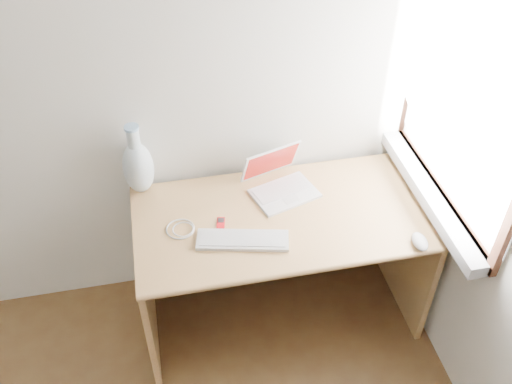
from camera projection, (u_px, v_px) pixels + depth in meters
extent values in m
cube|color=silver|center=(19.00, 83.00, 2.31)|extent=(3.50, 0.04, 2.60)
cube|color=white|center=(469.00, 90.00, 2.23)|extent=(0.01, 0.90, 1.00)
cube|color=#97979A|center=(429.00, 194.00, 2.57)|extent=(0.10, 0.96, 0.06)
cube|color=white|center=(453.00, 86.00, 2.20)|extent=(0.02, 0.84, 0.92)
cube|color=tan|center=(282.00, 217.00, 2.59)|extent=(1.34, 0.67, 0.03)
cube|color=tan|center=(147.00, 290.00, 2.73)|extent=(0.03, 0.63, 0.68)
cube|color=tan|center=(404.00, 249.00, 2.93)|extent=(0.03, 0.63, 0.68)
cube|color=tan|center=(266.00, 208.00, 2.99)|extent=(1.29, 0.03, 0.44)
cube|color=white|center=(285.00, 193.00, 2.68)|extent=(0.34, 0.28, 0.01)
cube|color=silver|center=(285.00, 192.00, 2.68)|extent=(0.29, 0.19, 0.00)
cube|color=white|center=(280.00, 164.00, 2.69)|extent=(0.30, 0.16, 0.19)
cube|color=maroon|center=(280.00, 164.00, 2.69)|extent=(0.28, 0.14, 0.16)
cube|color=silver|center=(243.00, 240.00, 2.45)|extent=(0.41, 0.20, 0.02)
cube|color=silver|center=(243.00, 238.00, 2.45)|extent=(0.38, 0.17, 0.00)
ellipsoid|color=white|center=(420.00, 242.00, 2.43)|extent=(0.07, 0.11, 0.04)
cube|color=#A60B11|center=(221.00, 224.00, 2.54)|extent=(0.05, 0.08, 0.01)
cube|color=black|center=(221.00, 223.00, 2.53)|extent=(0.03, 0.03, 0.00)
torus|color=silver|center=(180.00, 229.00, 2.51)|extent=(0.16, 0.16, 0.01)
cube|color=silver|center=(216.00, 238.00, 2.47)|extent=(0.07, 0.09, 0.01)
ellipsoid|color=silver|center=(138.00, 168.00, 2.62)|extent=(0.14, 0.14, 0.27)
cylinder|color=silver|center=(133.00, 138.00, 2.51)|extent=(0.06, 0.06, 0.11)
cylinder|color=#85B0D5|center=(131.00, 128.00, 2.47)|extent=(0.07, 0.07, 0.01)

